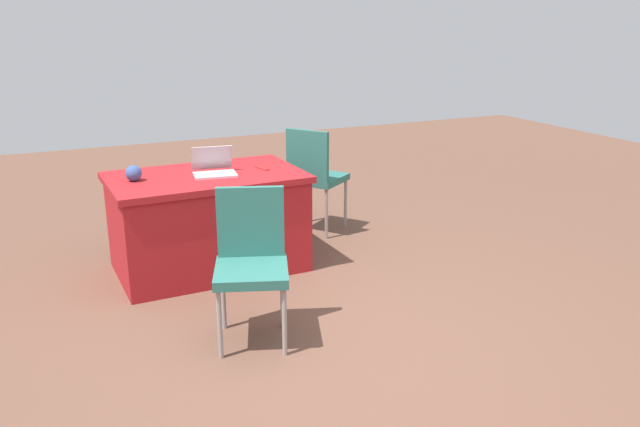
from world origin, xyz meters
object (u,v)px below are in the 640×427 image
(table_foreground, at_px, (208,222))
(scissors_red, at_px, (262,168))
(chair_tucked_left, at_px, (314,173))
(laptop_silver, at_px, (214,169))
(yarn_ball, at_px, (134,173))
(chair_near_front, at_px, (251,256))

(table_foreground, xyz_separation_m, scissors_red, (-0.46, -0.00, 0.39))
(scissors_red, bearing_deg, chair_tucked_left, 115.36)
(laptop_silver, distance_m, yarn_ball, 0.60)
(chair_near_front, xyz_separation_m, scissors_red, (-0.52, -1.23, 0.24))
(chair_near_front, xyz_separation_m, laptop_silver, (-0.12, -1.20, 0.27))
(table_foreground, height_order, yarn_ball, yarn_ball)
(chair_near_front, height_order, chair_tucked_left, chair_tucked_left)
(chair_tucked_left, bearing_deg, scissors_red, -91.76)
(laptop_silver, xyz_separation_m, yarn_ball, (0.60, -0.05, 0.02))
(laptop_silver, bearing_deg, scissors_red, -167.48)
(table_foreground, distance_m, scissors_red, 0.60)
(chair_near_front, distance_m, scissors_red, 1.36)
(chair_tucked_left, distance_m, laptop_silver, 1.20)
(chair_tucked_left, xyz_separation_m, scissors_red, (0.67, 0.46, 0.21))
(chair_tucked_left, relative_size, yarn_ball, 8.19)
(laptop_silver, bearing_deg, table_foreground, -14.55)
(table_foreground, height_order, laptop_silver, laptop_silver)
(yarn_ball, relative_size, scissors_red, 0.66)
(scissors_red, bearing_deg, yarn_ball, -99.82)
(chair_tucked_left, distance_m, scissors_red, 0.84)
(table_foreground, bearing_deg, chair_near_front, 87.14)
(table_foreground, xyz_separation_m, laptop_silver, (-0.06, 0.03, 0.42))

